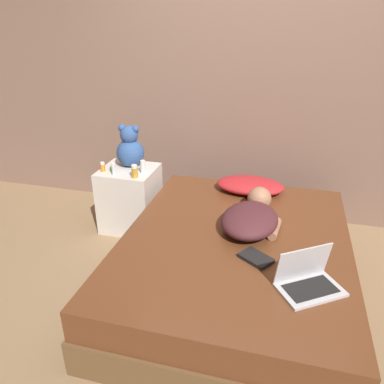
{
  "coord_description": "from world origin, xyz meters",
  "views": [
    {
      "loc": [
        0.27,
        -2.13,
        1.76
      ],
      "look_at": [
        -0.37,
        0.24,
        0.61
      ],
      "focal_mm": 35.0,
      "sensor_mm": 36.0,
      "label": 1
    }
  ],
  "objects_px": {
    "bottle_amber": "(135,171)",
    "person_lying": "(252,216)",
    "teddy_bear": "(130,148)",
    "laptop": "(307,280)",
    "book": "(256,258)",
    "pillow": "(250,185)",
    "bottle_green": "(112,168)",
    "bottle_orange": "(103,167)",
    "bottle_white": "(143,167)",
    "bottle_clear": "(113,169)"
  },
  "relations": [
    {
      "from": "bottle_amber",
      "to": "book",
      "type": "height_order",
      "value": "bottle_amber"
    },
    {
      "from": "teddy_bear",
      "to": "bottle_clear",
      "type": "xyz_separation_m",
      "value": [
        -0.06,
        -0.23,
        -0.11
      ]
    },
    {
      "from": "pillow",
      "to": "person_lying",
      "type": "xyz_separation_m",
      "value": [
        0.08,
        -0.58,
        0.02
      ]
    },
    {
      "from": "book",
      "to": "bottle_green",
      "type": "bearing_deg",
      "value": 149.16
    },
    {
      "from": "teddy_bear",
      "to": "bottle_green",
      "type": "height_order",
      "value": "teddy_bear"
    },
    {
      "from": "bottle_orange",
      "to": "laptop",
      "type": "bearing_deg",
      "value": -29.24
    },
    {
      "from": "pillow",
      "to": "bottle_clear",
      "type": "relative_size",
      "value": 5.39
    },
    {
      "from": "person_lying",
      "to": "bottle_orange",
      "type": "xyz_separation_m",
      "value": [
        -1.31,
        0.36,
        0.1
      ]
    },
    {
      "from": "pillow",
      "to": "bottle_green",
      "type": "xyz_separation_m",
      "value": [
        -1.15,
        -0.19,
        0.11
      ]
    },
    {
      "from": "teddy_bear",
      "to": "bottle_amber",
      "type": "bearing_deg",
      "value": -60.51
    },
    {
      "from": "bottle_orange",
      "to": "bottle_green",
      "type": "bearing_deg",
      "value": 18.93
    },
    {
      "from": "bottle_amber",
      "to": "bottle_orange",
      "type": "distance_m",
      "value": 0.32
    },
    {
      "from": "pillow",
      "to": "bottle_orange",
      "type": "distance_m",
      "value": 1.25
    },
    {
      "from": "bottle_white",
      "to": "bottle_clear",
      "type": "distance_m",
      "value": 0.24
    },
    {
      "from": "teddy_bear",
      "to": "person_lying",
      "type": "bearing_deg",
      "value": -25.89
    },
    {
      "from": "person_lying",
      "to": "bottle_white",
      "type": "xyz_separation_m",
      "value": [
        -0.97,
        0.42,
        0.11
      ]
    },
    {
      "from": "bottle_amber",
      "to": "teddy_bear",
      "type": "bearing_deg",
      "value": 119.49
    },
    {
      "from": "teddy_bear",
      "to": "bottle_orange",
      "type": "xyz_separation_m",
      "value": [
        -0.18,
        -0.18,
        -0.12
      ]
    },
    {
      "from": "book",
      "to": "laptop",
      "type": "bearing_deg",
      "value": -32.12
    },
    {
      "from": "pillow",
      "to": "bottle_clear",
      "type": "bearing_deg",
      "value": -166.81
    },
    {
      "from": "laptop",
      "to": "bottle_green",
      "type": "relative_size",
      "value": 6.55
    },
    {
      "from": "person_lying",
      "to": "bottle_amber",
      "type": "distance_m",
      "value": 1.05
    },
    {
      "from": "laptop",
      "to": "book",
      "type": "xyz_separation_m",
      "value": [
        -0.29,
        0.18,
        -0.04
      ]
    },
    {
      "from": "teddy_bear",
      "to": "bottle_orange",
      "type": "relative_size",
      "value": 4.5
    },
    {
      "from": "bottle_clear",
      "to": "bottle_white",
      "type": "bearing_deg",
      "value": 25.73
    },
    {
      "from": "pillow",
      "to": "bottle_clear",
      "type": "height_order",
      "value": "bottle_clear"
    },
    {
      "from": "teddy_bear",
      "to": "bottle_amber",
      "type": "relative_size",
      "value": 3.41
    },
    {
      "from": "bottle_amber",
      "to": "bottle_white",
      "type": "bearing_deg",
      "value": 76.97
    },
    {
      "from": "bottle_amber",
      "to": "bottle_clear",
      "type": "height_order",
      "value": "bottle_amber"
    },
    {
      "from": "person_lying",
      "to": "bottle_clear",
      "type": "distance_m",
      "value": 1.23
    },
    {
      "from": "laptop",
      "to": "book",
      "type": "distance_m",
      "value": 0.35
    },
    {
      "from": "bottle_green",
      "to": "teddy_bear",
      "type": "bearing_deg",
      "value": 56.98
    },
    {
      "from": "laptop",
      "to": "bottle_orange",
      "type": "distance_m",
      "value": 1.93
    },
    {
      "from": "bottle_amber",
      "to": "book",
      "type": "distance_m",
      "value": 1.29
    },
    {
      "from": "teddy_bear",
      "to": "bottle_green",
      "type": "xyz_separation_m",
      "value": [
        -0.1,
        -0.16,
        -0.13
      ]
    },
    {
      "from": "laptop",
      "to": "teddy_bear",
      "type": "height_order",
      "value": "teddy_bear"
    },
    {
      "from": "bottle_amber",
      "to": "book",
      "type": "xyz_separation_m",
      "value": [
        1.07,
        -0.7,
        -0.18
      ]
    },
    {
      "from": "bottle_green",
      "to": "bottle_orange",
      "type": "height_order",
      "value": "bottle_orange"
    },
    {
      "from": "pillow",
      "to": "laptop",
      "type": "distance_m",
      "value": 1.24
    },
    {
      "from": "book",
      "to": "teddy_bear",
      "type": "bearing_deg",
      "value": 142.05
    },
    {
      "from": "person_lying",
      "to": "teddy_bear",
      "type": "bearing_deg",
      "value": 159.76
    },
    {
      "from": "bottle_white",
      "to": "book",
      "type": "height_order",
      "value": "bottle_white"
    },
    {
      "from": "bottle_amber",
      "to": "bottle_white",
      "type": "height_order",
      "value": "bottle_white"
    },
    {
      "from": "person_lying",
      "to": "teddy_bear",
      "type": "relative_size",
      "value": 1.85
    },
    {
      "from": "bottle_amber",
      "to": "person_lying",
      "type": "bearing_deg",
      "value": -17.23
    },
    {
      "from": "laptop",
      "to": "bottle_amber",
      "type": "xyz_separation_m",
      "value": [
        -1.36,
        0.88,
        0.14
      ]
    },
    {
      "from": "bottle_orange",
      "to": "book",
      "type": "relative_size",
      "value": 0.36
    },
    {
      "from": "bottle_clear",
      "to": "teddy_bear",
      "type": "bearing_deg",
      "value": 76.15
    },
    {
      "from": "bottle_green",
      "to": "bottle_orange",
      "type": "xyz_separation_m",
      "value": [
        -0.08,
        -0.03,
        0.01
      ]
    },
    {
      "from": "laptop",
      "to": "bottle_white",
      "type": "distance_m",
      "value": 1.67
    }
  ]
}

